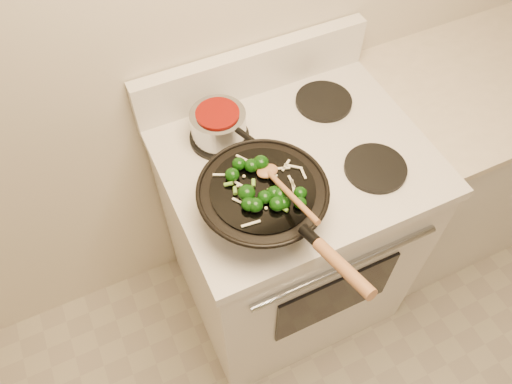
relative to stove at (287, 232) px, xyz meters
name	(u,v)px	position (x,y,z in m)	size (l,w,h in m)	color
stove	(287,232)	(0.00, 0.00, 0.00)	(0.78, 0.67, 1.08)	white
counter_unit	(456,158)	(0.80, 0.03, -0.01)	(0.81, 0.62, 0.91)	silver
wok	(263,200)	(-0.18, -0.16, 0.52)	(0.34, 0.56, 0.20)	black
stirfry	(263,188)	(-0.19, -0.16, 0.58)	(0.22, 0.23, 0.04)	#0B3207
wooden_spoon	(281,185)	(-0.15, -0.18, 0.60)	(0.06, 0.26, 0.09)	#9F673E
saucepan	(219,125)	(-0.18, 0.15, 0.51)	(0.16, 0.25, 0.10)	#9A9DA2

